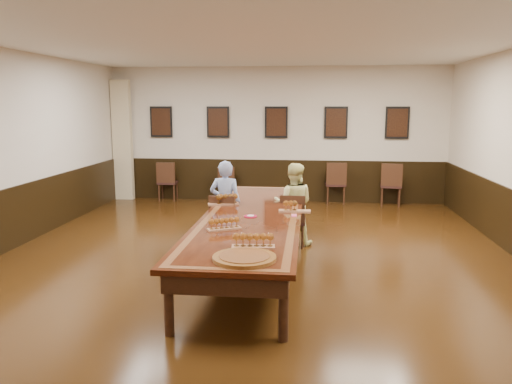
# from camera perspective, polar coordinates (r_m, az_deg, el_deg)

# --- Properties ---
(floor) EXTENTS (8.00, 10.00, 0.02)m
(floor) POSITION_cam_1_polar(r_m,az_deg,el_deg) (7.38, -0.42, -8.43)
(floor) COLOR black
(floor) RESTS_ON ground
(ceiling) EXTENTS (8.00, 10.00, 0.02)m
(ceiling) POSITION_cam_1_polar(r_m,az_deg,el_deg) (7.05, -0.46, 17.23)
(ceiling) COLOR white
(ceiling) RESTS_ON floor
(wall_back) EXTENTS (8.00, 0.02, 3.20)m
(wall_back) POSITION_cam_1_polar(r_m,az_deg,el_deg) (12.01, 2.34, 6.55)
(wall_back) COLOR beige
(wall_back) RESTS_ON floor
(wall_front) EXTENTS (8.00, 0.02, 3.20)m
(wall_front) POSITION_cam_1_polar(r_m,az_deg,el_deg) (2.22, -15.74, -9.34)
(wall_front) COLOR beige
(wall_front) RESTS_ON floor
(chair_man) EXTENTS (0.44, 0.47, 0.89)m
(chair_man) POSITION_cam_1_polar(r_m,az_deg,el_deg) (8.15, -3.62, -3.32)
(chair_man) COLOR black
(chair_man) RESTS_ON floor
(chair_woman) EXTENTS (0.42, 0.46, 0.88)m
(chair_woman) POSITION_cam_1_polar(r_m,az_deg,el_deg) (8.28, 4.23, -3.18)
(chair_woman) COLOR black
(chair_woman) RESTS_ON floor
(spare_chair_a) EXTENTS (0.48, 0.51, 0.95)m
(spare_chair_a) POSITION_cam_1_polar(r_m,az_deg,el_deg) (12.35, -10.05, 1.25)
(spare_chair_a) COLOR black
(spare_chair_a) RESTS_ON floor
(spare_chair_b) EXTENTS (0.43, 0.47, 0.85)m
(spare_chair_b) POSITION_cam_1_polar(r_m,az_deg,el_deg) (12.11, -3.36, 0.97)
(spare_chair_b) COLOR black
(spare_chair_b) RESTS_ON floor
(spare_chair_c) EXTENTS (0.49, 0.53, 0.99)m
(spare_chair_c) POSITION_cam_1_polar(r_m,az_deg,el_deg) (11.91, 9.06, 1.05)
(spare_chair_c) COLOR black
(spare_chair_c) RESTS_ON floor
(spare_chair_d) EXTENTS (0.52, 0.56, 1.00)m
(spare_chair_d) POSITION_cam_1_polar(r_m,az_deg,el_deg) (11.93, 15.16, 0.87)
(spare_chair_d) COLOR black
(spare_chair_d) RESTS_ON floor
(person_man) EXTENTS (0.53, 0.36, 1.43)m
(person_man) POSITION_cam_1_polar(r_m,az_deg,el_deg) (8.18, -3.50, -1.36)
(person_man) COLOR #4562AE
(person_man) RESTS_ON floor
(person_woman) EXTENTS (0.69, 0.54, 1.37)m
(person_woman) POSITION_cam_1_polar(r_m,az_deg,el_deg) (8.32, 4.29, -1.37)
(person_woman) COLOR #EFE995
(person_woman) RESTS_ON floor
(pink_phone) EXTENTS (0.08, 0.15, 0.01)m
(pink_phone) POSITION_cam_1_polar(r_m,az_deg,el_deg) (7.13, 4.37, -2.71)
(pink_phone) COLOR #FD5492
(pink_phone) RESTS_ON conference_table
(curtain) EXTENTS (0.45, 0.18, 2.90)m
(curtain) POSITION_cam_1_polar(r_m,az_deg,el_deg) (12.65, -15.01, 5.71)
(curtain) COLOR #C6B388
(curtain) RESTS_ON floor
(wainscoting) EXTENTS (8.00, 10.00, 1.00)m
(wainscoting) POSITION_cam_1_polar(r_m,az_deg,el_deg) (7.23, -0.43, -4.59)
(wainscoting) COLOR black
(wainscoting) RESTS_ON floor
(conference_table) EXTENTS (1.40, 5.00, 0.76)m
(conference_table) POSITION_cam_1_polar(r_m,az_deg,el_deg) (7.21, -0.43, -3.73)
(conference_table) COLOR black
(conference_table) RESTS_ON floor
(posters) EXTENTS (6.14, 0.04, 0.74)m
(posters) POSITION_cam_1_polar(r_m,az_deg,el_deg) (11.92, 2.33, 7.97)
(posters) COLOR black
(posters) RESTS_ON wall_back
(flight_a) EXTENTS (0.50, 0.28, 0.18)m
(flight_a) POSITION_cam_1_polar(r_m,az_deg,el_deg) (7.88, -3.60, -0.91)
(flight_a) COLOR #965F3F
(flight_a) RESTS_ON conference_table
(flight_b) EXTENTS (0.47, 0.15, 0.18)m
(flight_b) POSITION_cam_1_polar(r_m,az_deg,el_deg) (7.37, 4.26, -1.70)
(flight_b) COLOR #965F3F
(flight_b) RESTS_ON conference_table
(flight_c) EXTENTS (0.44, 0.31, 0.16)m
(flight_c) POSITION_cam_1_polar(r_m,az_deg,el_deg) (6.33, -3.66, -3.71)
(flight_c) COLOR #965F3F
(flight_c) RESTS_ON conference_table
(flight_d) EXTENTS (0.49, 0.19, 0.18)m
(flight_d) POSITION_cam_1_polar(r_m,az_deg,el_deg) (5.52, -0.32, -5.66)
(flight_d) COLOR #965F3F
(flight_d) RESTS_ON conference_table
(red_plate_grp) EXTENTS (0.18, 0.18, 0.02)m
(red_plate_grp) POSITION_cam_1_polar(r_m,az_deg,el_deg) (7.05, -0.64, -2.79)
(red_plate_grp) COLOR #B50C33
(red_plate_grp) RESTS_ON conference_table
(carved_platter) EXTENTS (0.70, 0.70, 0.05)m
(carved_platter) POSITION_cam_1_polar(r_m,az_deg,el_deg) (5.14, -1.33, -7.53)
(carved_platter) COLOR #5E3412
(carved_platter) RESTS_ON conference_table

